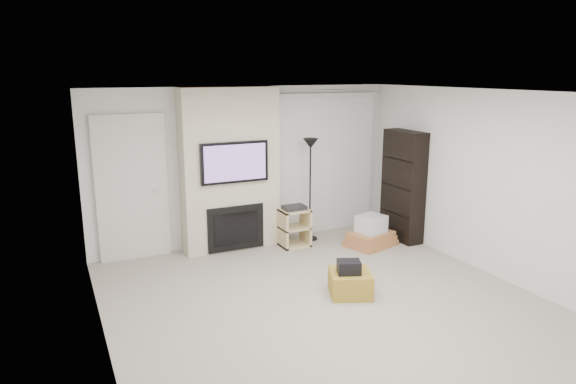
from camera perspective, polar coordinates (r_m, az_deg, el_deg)
name	(u,v)px	position (r m, az deg, el deg)	size (l,w,h in m)	color
floor	(331,308)	(6.24, 4.84, -12.67)	(5.00, 5.50, 0.00)	#ADA292
ceiling	(336,93)	(5.62, 5.34, 10.92)	(5.00, 5.50, 0.00)	white
wall_back	(247,166)	(8.23, -4.62, 2.93)	(5.00, 2.50, 0.00)	white
wall_front	(545,303)	(3.83, 26.70, -10.92)	(5.00, 2.50, 0.00)	white
wall_left	(99,235)	(5.07, -20.23, -4.52)	(5.50, 2.50, 0.00)	white
wall_right	(496,185)	(7.36, 22.13, 0.73)	(5.50, 2.50, 0.00)	white
hvac_vent	(331,90)	(6.51, 4.79, 11.22)	(0.35, 0.18, 0.01)	silver
ottoman	(350,283)	(6.54, 6.93, -10.01)	(0.50, 0.50, 0.30)	#A58429
black_bag	(349,267)	(6.41, 6.78, -8.28)	(0.28, 0.22, 0.16)	black
fireplace_wall	(230,171)	(7.93, -6.45, 2.37)	(1.50, 0.47, 2.50)	beige
entry_door	(132,189)	(7.80, -16.95, 0.33)	(1.02, 0.11, 2.14)	silver
vertical_blinds	(325,159)	(8.77, 4.09, 3.73)	(1.98, 0.10, 2.37)	silver
floor_lamp	(310,161)	(8.25, 2.50, 3.51)	(0.25, 0.25, 1.68)	black
av_stand	(294,225)	(8.16, 0.69, -3.66)	(0.45, 0.38, 0.66)	#E0C588
box_stack	(371,234)	(8.31, 9.19, -4.66)	(0.87, 0.75, 0.50)	#BB7645
bookshelf	(403,186)	(8.58, 12.68, 0.67)	(0.30, 0.80, 1.80)	black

